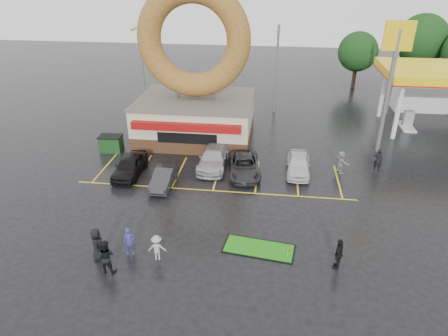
# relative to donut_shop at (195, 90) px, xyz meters

# --- Properties ---
(ground) EXTENTS (120.00, 120.00, 0.00)m
(ground) POSITION_rel_donut_shop_xyz_m (3.00, -12.97, -4.46)
(ground) COLOR black
(ground) RESTS_ON ground
(donut_shop) EXTENTS (10.20, 8.70, 13.50)m
(donut_shop) POSITION_rel_donut_shop_xyz_m (0.00, 0.00, 0.00)
(donut_shop) COLOR #472B19
(donut_shop) RESTS_ON ground
(gas_station) EXTENTS (12.30, 13.65, 5.90)m
(gas_station) POSITION_rel_donut_shop_xyz_m (23.00, 7.97, -0.77)
(gas_station) COLOR silver
(gas_station) RESTS_ON ground
(shell_sign) EXTENTS (2.20, 0.36, 10.60)m
(shell_sign) POSITION_rel_donut_shop_xyz_m (16.00, -0.97, 2.91)
(shell_sign) COLOR slate
(shell_sign) RESTS_ON ground
(streetlight_left) EXTENTS (0.40, 2.21, 9.00)m
(streetlight_left) POSITION_rel_donut_shop_xyz_m (-7.00, 6.95, 0.32)
(streetlight_left) COLOR slate
(streetlight_left) RESTS_ON ground
(streetlight_mid) EXTENTS (0.40, 2.21, 9.00)m
(streetlight_mid) POSITION_rel_donut_shop_xyz_m (7.00, 7.95, 0.32)
(streetlight_mid) COLOR slate
(streetlight_mid) RESTS_ON ground
(streetlight_right) EXTENTS (0.40, 2.21, 9.00)m
(streetlight_right) POSITION_rel_donut_shop_xyz_m (19.00, 8.95, 0.32)
(streetlight_right) COLOR slate
(streetlight_right) RESTS_ON ground
(tree_far_c) EXTENTS (6.30, 6.30, 9.00)m
(tree_far_c) POSITION_rel_donut_shop_xyz_m (25.00, 21.03, 1.37)
(tree_far_c) COLOR #332114
(tree_far_c) RESTS_ON ground
(tree_far_d) EXTENTS (4.90, 4.90, 7.00)m
(tree_far_d) POSITION_rel_donut_shop_xyz_m (17.00, 19.03, 0.07)
(tree_far_d) COLOR #332114
(tree_far_d) RESTS_ON ground
(car_black) EXTENTS (1.86, 4.48, 1.52)m
(car_black) POSITION_rel_donut_shop_xyz_m (-3.57, -7.98, -3.71)
(car_black) COLOR black
(car_black) RESTS_ON ground
(car_dgrey) EXTENTS (1.34, 3.81, 1.25)m
(car_dgrey) POSITION_rel_donut_shop_xyz_m (-0.60, -9.26, -3.84)
(car_dgrey) COLOR #2A2A2C
(car_dgrey) RESTS_ON ground
(car_silver) EXTENTS (2.11, 5.16, 1.50)m
(car_silver) POSITION_rel_donut_shop_xyz_m (2.48, -5.78, -3.72)
(car_silver) COLOR #AAAAAF
(car_silver) RESTS_ON ground
(car_grey) EXTENTS (2.91, 5.19, 1.37)m
(car_grey) POSITION_rel_donut_shop_xyz_m (4.98, -6.71, -3.78)
(car_grey) COLOR #2A2A2C
(car_grey) RESTS_ON ground
(car_white) EXTENTS (1.88, 4.37, 1.47)m
(car_white) POSITION_rel_donut_shop_xyz_m (9.06, -6.01, -3.73)
(car_white) COLOR silver
(car_white) RESTS_ON ground
(person_blue) EXTENTS (0.70, 0.57, 1.68)m
(person_blue) POSITION_rel_donut_shop_xyz_m (-0.44, -16.99, -3.63)
(person_blue) COLOR navy
(person_blue) RESTS_ON ground
(person_blackjkt) EXTENTS (0.95, 0.75, 1.90)m
(person_blackjkt) POSITION_rel_donut_shop_xyz_m (-1.16, -18.48, -3.51)
(person_blackjkt) COLOR black
(person_blackjkt) RESTS_ON ground
(person_hoodie) EXTENTS (1.05, 0.69, 1.53)m
(person_hoodie) POSITION_rel_donut_shop_xyz_m (1.17, -17.23, -3.70)
(person_hoodie) COLOR #959597
(person_hoodie) RESTS_ON ground
(person_bystander) EXTENTS (0.86, 1.08, 1.92)m
(person_bystander) POSITION_rel_donut_shop_xyz_m (-2.01, -17.59, -3.51)
(person_bystander) COLOR black
(person_bystander) RESTS_ON ground
(person_cameraman) EXTENTS (0.83, 1.13, 1.79)m
(person_cameraman) POSITION_rel_donut_shop_xyz_m (10.76, -16.63, -3.57)
(person_cameraman) COLOR black
(person_cameraman) RESTS_ON ground
(person_walker_near) EXTENTS (1.17, 1.70, 1.76)m
(person_walker_near) POSITION_rel_donut_shop_xyz_m (12.27, -5.55, -3.58)
(person_walker_near) COLOR gray
(person_walker_near) RESTS_ON ground
(person_walker_far) EXTENTS (0.75, 0.60, 1.78)m
(person_walker_far) POSITION_rel_donut_shop_xyz_m (15.16, -4.79, -3.58)
(person_walker_far) COLOR black
(person_walker_far) RESTS_ON ground
(dumpster) EXTENTS (1.86, 1.29, 1.30)m
(dumpster) POSITION_rel_donut_shop_xyz_m (-6.62, -4.00, -3.81)
(dumpster) COLOR #1B461D
(dumpster) RESTS_ON ground
(putting_green) EXTENTS (4.19, 2.25, 0.50)m
(putting_green) POSITION_rel_donut_shop_xyz_m (6.58, -15.66, -4.43)
(putting_green) COLOR black
(putting_green) RESTS_ON ground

